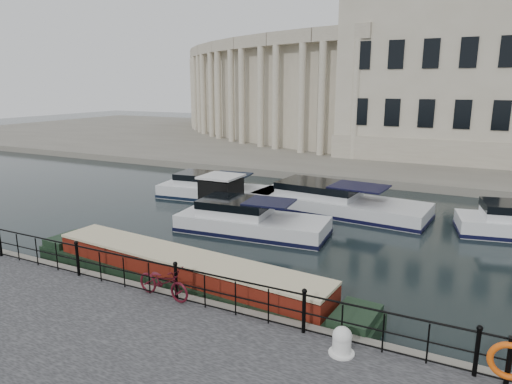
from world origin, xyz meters
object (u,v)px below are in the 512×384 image
at_px(mooring_bollard, 342,341).
at_px(harbour_hut, 221,197).
at_px(life_ring_post, 509,362).
at_px(bicycle, 163,282).
at_px(narrowboat, 184,278).

distance_m(mooring_bollard, harbour_hut, 14.42).
bearing_deg(harbour_hut, mooring_bollard, -48.41).
distance_m(life_ring_post, harbour_hut, 16.96).
height_order(bicycle, mooring_bollard, bicycle).
relative_size(bicycle, life_ring_post, 1.40).
height_order(bicycle, narrowboat, bicycle).
bearing_deg(life_ring_post, mooring_bollard, 178.77).
height_order(mooring_bollard, narrowboat, mooring_bollard).
height_order(life_ring_post, harbour_hut, harbour_hut).
bearing_deg(narrowboat, life_ring_post, -9.00).
xyz_separation_m(mooring_bollard, harbour_hut, (-9.69, 10.68, 0.08)).
relative_size(bicycle, harbour_hut, 0.70).
bearing_deg(bicycle, mooring_bollard, -89.91).
bearing_deg(mooring_bollard, bicycle, 175.06).
xyz_separation_m(bicycle, mooring_bollard, (5.61, -0.48, -0.17)).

